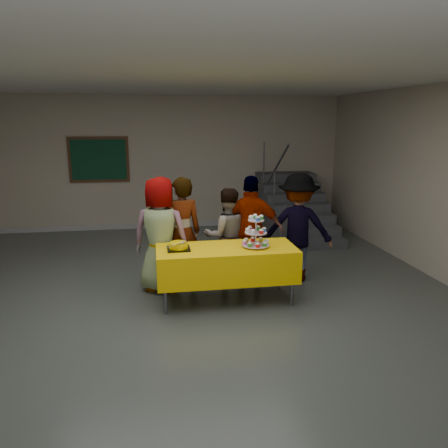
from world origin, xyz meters
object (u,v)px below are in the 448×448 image
at_px(bear_cake, 179,245).
at_px(schoolchild_e, 298,227).
at_px(staircase, 292,210).
at_px(bake_table, 226,263).
at_px(cupcake_stand, 256,235).
at_px(schoolchild_d, 251,230).
at_px(schoolchild_c, 227,236).
at_px(schoolchild_b, 182,232).
at_px(schoolchild_a, 160,235).
at_px(noticeboard, 99,160).

xyz_separation_m(bear_cake, schoolchild_e, (1.87, 0.67, 0.01)).
bearing_deg(staircase, bake_table, -120.17).
distance_m(cupcake_stand, bear_cake, 1.05).
bearing_deg(schoolchild_d, staircase, -101.08).
bearing_deg(schoolchild_c, schoolchild_d, 164.50).
height_order(bake_table, cupcake_stand, cupcake_stand).
xyz_separation_m(cupcake_stand, schoolchild_b, (-0.95, 0.72, -0.11)).
distance_m(cupcake_stand, schoolchild_d, 0.71).
xyz_separation_m(bear_cake, schoolchild_c, (0.78, 0.74, -0.10)).
relative_size(bake_table, staircase, 0.78).
distance_m(schoolchild_a, staircase, 4.27).
xyz_separation_m(staircase, noticeboard, (-4.21, 0.84, 1.11)).
xyz_separation_m(schoolchild_e, noticeboard, (-3.34, 3.77, 0.77)).
xyz_separation_m(cupcake_stand, schoolchild_d, (0.10, 0.70, -0.12)).
relative_size(schoolchild_a, schoolchild_c, 1.15).
bearing_deg(schoolchild_c, noticeboard, -59.04).
relative_size(schoolchild_c, schoolchild_d, 0.89).
bearing_deg(schoolchild_a, noticeboard, -53.63).
distance_m(schoolchild_a, schoolchild_b, 0.34).
xyz_separation_m(schoolchild_b, noticeboard, (-1.55, 3.76, 0.77)).
bearing_deg(schoolchild_e, schoolchild_c, 13.73).
relative_size(schoolchild_a, schoolchild_b, 1.01).
bearing_deg(schoolchild_c, staircase, -124.89).
relative_size(cupcake_stand, staircase, 0.19).
distance_m(bake_table, schoolchild_c, 0.80).
relative_size(bear_cake, schoolchild_a, 0.21).
bearing_deg(cupcake_stand, staircase, 64.93).
distance_m(schoolchild_c, schoolchild_e, 1.10).
bearing_deg(schoolchild_d, bear_cake, 47.09).
relative_size(bake_table, schoolchild_a, 1.12).
height_order(bake_table, schoolchild_d, schoolchild_d).
relative_size(schoolchild_c, staircase, 0.61).
distance_m(cupcake_stand, schoolchild_a, 1.40).
xyz_separation_m(schoolchild_c, schoolchild_d, (0.36, -0.10, 0.09)).
height_order(schoolchild_a, schoolchild_b, schoolchild_a).
bearing_deg(noticeboard, bear_cake, -71.74).
bearing_deg(schoolchild_b, bake_table, 117.84).
xyz_separation_m(bear_cake, schoolchild_b, (0.09, 0.68, -0.00)).
relative_size(schoolchild_d, schoolchild_e, 0.99).
relative_size(bake_table, noticeboard, 1.45).
relative_size(bake_table, schoolchild_d, 1.14).
xyz_separation_m(bear_cake, schoolchild_d, (1.14, 0.65, -0.00)).
distance_m(bake_table, bear_cake, 0.70).
relative_size(schoolchild_c, noticeboard, 1.12).
bearing_deg(schoolchild_a, schoolchild_c, -150.28).
bearing_deg(schoolchild_d, noticeboard, -38.04).
bearing_deg(schoolchild_a, schoolchild_b, -139.46).
relative_size(schoolchild_b, noticeboard, 1.27).
bearing_deg(schoolchild_a, bake_table, 165.39).
xyz_separation_m(schoolchild_a, staircase, (2.97, 3.05, -0.35)).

